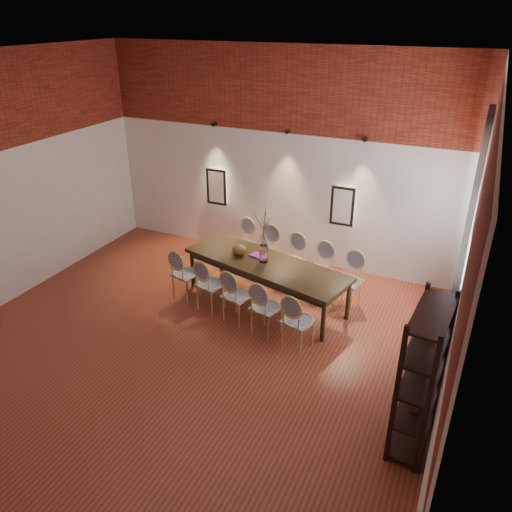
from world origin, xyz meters
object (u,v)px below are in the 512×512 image
at_px(chair_near_c, 237,295).
at_px(chair_near_e, 298,320).
at_px(vase, 264,253).
at_px(dining_table, 266,282).
at_px(chair_far_b, 265,253).
at_px(chair_far_a, 242,244).
at_px(chair_near_b, 211,284).
at_px(chair_near_d, 267,307).
at_px(bowl, 239,250).
at_px(chair_far_e, 348,281).
at_px(chair_far_c, 291,261).
at_px(shelving_rack, 421,376).
at_px(chair_far_d, 319,271).
at_px(book, 258,256).
at_px(chair_near_a, 186,274).

xyz_separation_m(chair_near_c, chair_near_e, (1.12, -0.27, 0.00)).
bearing_deg(vase, dining_table, -13.51).
bearing_deg(chair_far_b, chair_far_a, 0.00).
distance_m(chair_near_b, vase, 1.01).
bearing_deg(chair_near_d, bowl, 148.10).
bearing_deg(vase, chair_far_e, 18.19).
xyz_separation_m(chair_near_b, chair_far_c, (0.91, 1.31, 0.00)).
bearing_deg(bowl, shelving_rack, -32.95).
relative_size(chair_near_b, chair_far_a, 1.00).
bearing_deg(chair_far_e, chair_far_d, 0.00).
relative_size(book, shelving_rack, 0.14).
height_order(chair_far_d, shelving_rack, shelving_rack).
height_order(vase, bowl, vase).
bearing_deg(chair_near_c, chair_near_d, 0.00).
height_order(chair_near_a, bowl, chair_near_a).
bearing_deg(chair_far_e, dining_table, 32.83).
distance_m(chair_near_b, chair_far_e, 2.28).
height_order(chair_near_c, book, chair_near_c).
bearing_deg(book, chair_far_d, 25.30).
bearing_deg(chair_far_d, chair_far_c, -0.00).
bearing_deg(chair_near_d, chair_near_c, -180.00).
bearing_deg(chair_near_d, shelving_rack, -13.37).
height_order(chair_near_e, chair_far_e, same).
height_order(chair_near_a, chair_near_b, same).
bearing_deg(chair_near_e, chair_far_c, 127.78).
relative_size(chair_far_e, book, 3.62).
relative_size(chair_near_b, vase, 3.13).
bearing_deg(chair_near_c, chair_far_e, 52.22).
bearing_deg(shelving_rack, book, 147.96).
height_order(chair_far_c, chair_far_e, same).
xyz_separation_m(chair_far_e, book, (-1.50, -0.31, 0.30)).
height_order(chair_near_b, vase, vase).
height_order(chair_near_a, chair_far_e, same).
bearing_deg(chair_far_c, chair_near_a, 52.22).
relative_size(chair_far_d, shelving_rack, 0.52).
bearing_deg(chair_near_e, dining_table, 147.17).
bearing_deg(book, chair_near_e, -44.58).
bearing_deg(chair_near_c, vase, 93.98).
height_order(chair_far_e, book, chair_far_e).
bearing_deg(chair_near_b, bowl, 86.82).
bearing_deg(dining_table, chair_far_d, 52.22).
distance_m(chair_far_d, vase, 1.06).
bearing_deg(chair_far_d, dining_table, 52.22).
bearing_deg(chair_near_e, chair_far_a, 147.17).
height_order(chair_far_a, book, chair_far_a).
bearing_deg(chair_far_c, vase, 86.02).
xyz_separation_m(chair_far_b, book, (0.18, -0.71, 0.30)).
height_order(chair_far_a, bowl, chair_far_a).
height_order(vase, shelving_rack, shelving_rack).
bearing_deg(chair_near_e, chair_far_d, 111.18).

